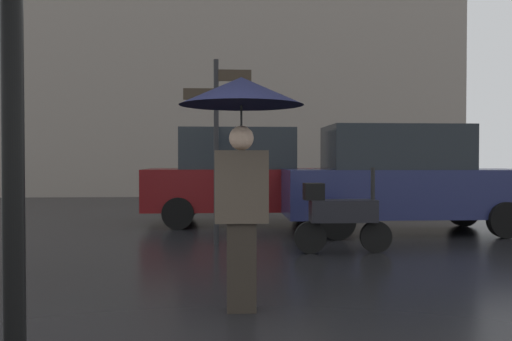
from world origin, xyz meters
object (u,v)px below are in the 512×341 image
Objects in this scene: parked_scooter at (340,215)px; parked_car_left at (244,176)px; street_signpost at (217,132)px; pedestrian_with_umbrella at (241,122)px; parked_car_right at (402,179)px.

parked_car_left is at bearing 89.26° from parked_scooter.
pedestrian_with_umbrella is at bearing -85.82° from street_signpost.
street_signpost reaches higher than pedestrian_with_umbrella.
street_signpost reaches higher than parked_scooter.
street_signpost reaches higher than parked_car_left.
parked_scooter is at bearing -113.36° from parked_car_right.
parked_scooter is at bearing -27.54° from street_signpost.
street_signpost is at bearing -146.84° from parked_car_right.
parked_car_left is at bearing -14.69° from pedestrian_with_umbrella.
parked_scooter is 2.36m from street_signpost.
parked_car_right is (1.62, 2.10, 0.43)m from parked_scooter.
parked_car_left reaches higher than parked_car_right.
pedestrian_with_umbrella is 5.92m from parked_car_right.
street_signpost is (-0.53, -2.72, 0.79)m from parked_car_left.
parked_scooter is 0.31× the size of parked_car_right.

